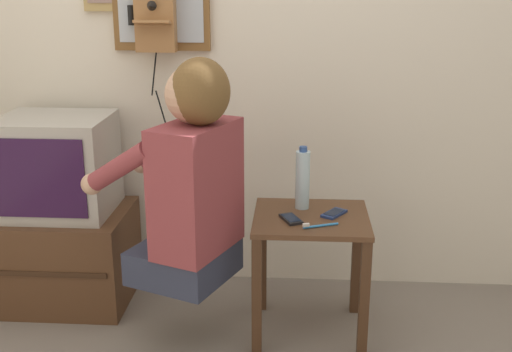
# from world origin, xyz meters

# --- Properties ---
(wall_back) EXTENTS (6.80, 0.05, 2.55)m
(wall_back) POSITION_xyz_m (0.00, 0.98, 1.27)
(wall_back) COLOR silver
(wall_back) RESTS_ON ground_plane
(side_table) EXTENTS (0.48, 0.44, 0.55)m
(side_table) POSITION_xyz_m (0.33, 0.43, 0.42)
(side_table) COLOR #51331E
(side_table) RESTS_ON ground_plane
(person) EXTENTS (0.64, 0.57, 0.92)m
(person) POSITION_xyz_m (-0.16, 0.30, 0.75)
(person) COLOR #2D3347
(person) RESTS_ON ground_plane
(tv_stand) EXTENTS (0.63, 0.51, 0.45)m
(tv_stand) POSITION_xyz_m (-0.85, 0.67, 0.22)
(tv_stand) COLOR #51331E
(tv_stand) RESTS_ON ground_plane
(television) EXTENTS (0.49, 0.43, 0.45)m
(television) POSITION_xyz_m (-0.85, 0.68, 0.67)
(television) COLOR #ADA89E
(television) RESTS_ON tv_stand
(wall_phone_antique) EXTENTS (0.22, 0.19, 0.79)m
(wall_phone_antique) POSITION_xyz_m (-0.40, 0.89, 1.37)
(wall_phone_antique) COLOR #9E6B3D
(cell_phone_held) EXTENTS (0.11, 0.14, 0.01)m
(cell_phone_held) POSITION_xyz_m (0.24, 0.38, 0.55)
(cell_phone_held) COLOR black
(cell_phone_held) RESTS_ON side_table
(cell_phone_spare) EXTENTS (0.12, 0.14, 0.01)m
(cell_phone_spare) POSITION_xyz_m (0.42, 0.46, 0.55)
(cell_phone_spare) COLOR navy
(cell_phone_spare) RESTS_ON side_table
(water_bottle) EXTENTS (0.06, 0.06, 0.28)m
(water_bottle) POSITION_xyz_m (0.29, 0.53, 0.68)
(water_bottle) COLOR silver
(water_bottle) RESTS_ON side_table
(toothbrush) EXTENTS (0.15, 0.07, 0.02)m
(toothbrush) POSITION_xyz_m (0.35, 0.31, 0.55)
(toothbrush) COLOR #338CD8
(toothbrush) RESTS_ON side_table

